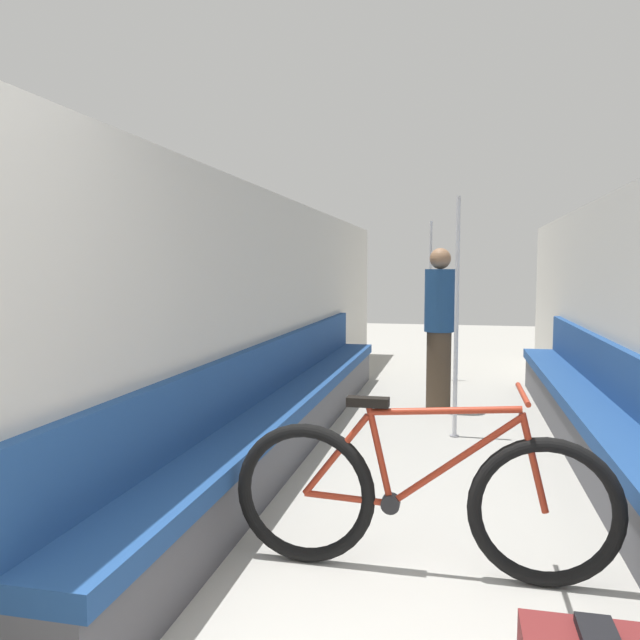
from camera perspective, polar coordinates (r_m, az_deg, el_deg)
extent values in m
cube|color=beige|center=(5.21, -4.72, 0.20)|extent=(0.10, 10.78, 2.07)
cube|color=beige|center=(5.13, 26.61, -0.36)|extent=(0.10, 10.78, 2.07)
cube|color=#4C4C51|center=(5.11, -2.49, -9.58)|extent=(0.35, 6.34, 0.36)
cube|color=navy|center=(5.06, -2.50, -7.05)|extent=(0.41, 6.34, 0.10)
cube|color=navy|center=(5.06, -4.36, -4.15)|extent=(0.07, 6.34, 0.41)
cube|color=#4C4C51|center=(5.05, 23.90, -10.18)|extent=(0.35, 6.34, 0.36)
cube|color=navy|center=(4.99, 23.99, -7.62)|extent=(0.41, 6.34, 0.10)
cube|color=navy|center=(4.98, 26.00, -4.75)|extent=(0.07, 6.34, 0.41)
torus|color=black|center=(3.17, -1.37, -15.54)|extent=(0.69, 0.07, 0.69)
torus|color=black|center=(3.11, 19.91, -16.21)|extent=(0.69, 0.07, 0.69)
cylinder|color=#9E2D19|center=(3.13, 2.51, -15.96)|extent=(0.42, 0.03, 0.05)
cylinder|color=#9E2D19|center=(3.07, 1.47, -12.23)|extent=(0.33, 0.03, 0.42)
cylinder|color=#9E2D19|center=(3.03, 5.45, -12.00)|extent=(0.14, 0.03, 0.49)
cylinder|color=#9E2D19|center=(3.02, 12.20, -12.54)|extent=(0.61, 0.03, 0.47)
cylinder|color=#9E2D19|center=(2.96, 11.18, -8.15)|extent=(0.70, 0.03, 0.08)
cylinder|color=#9E2D19|center=(3.03, 18.97, -12.26)|extent=(0.14, 0.03, 0.46)
cylinder|color=black|center=(3.11, 6.47, -16.33)|extent=(0.09, 0.06, 0.09)
cube|color=black|center=(2.98, 4.41, -7.48)|extent=(0.20, 0.07, 0.04)
cylinder|color=#9E2D19|center=(2.95, 18.05, -6.44)|extent=(0.02, 0.46, 0.02)
cylinder|color=gray|center=(5.57, 12.18, -10.31)|extent=(0.08, 0.08, 0.01)
cylinder|color=silver|center=(5.40, 12.37, 0.16)|extent=(0.04, 0.04, 2.05)
cylinder|color=gray|center=(8.27, 9.93, -5.33)|extent=(0.08, 0.08, 0.01)
cylinder|color=silver|center=(8.15, 10.04, 1.72)|extent=(0.04, 0.04, 2.05)
cylinder|color=#473828|center=(6.43, 10.79, -4.64)|extent=(0.25, 0.25, 0.81)
cylinder|color=navy|center=(6.35, 10.89, 1.77)|extent=(0.30, 0.30, 0.63)
sphere|color=#936B4C|center=(6.34, 10.95, 5.54)|extent=(0.21, 0.21, 0.21)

